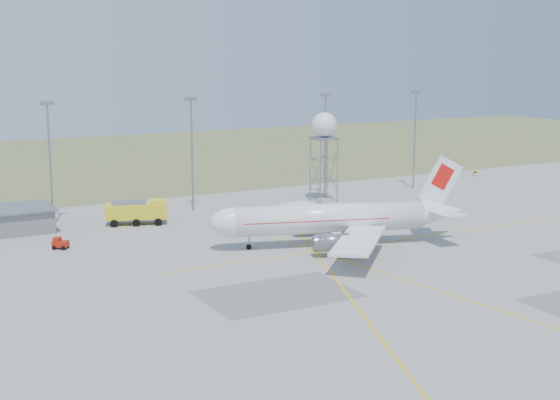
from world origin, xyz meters
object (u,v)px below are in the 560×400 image
radar_tower (324,152)px  fire_truck (138,213)px  airliner_main (333,219)px  baggage_tug (60,244)px

radar_tower → fire_truck: radar_tower is taller
airliner_main → radar_tower: (17.11, 30.43, 5.60)m
airliner_main → radar_tower: radar_tower is taller
airliner_main → radar_tower: 35.35m
radar_tower → baggage_tug: bearing=-166.1°
fire_truck → baggage_tug: (-15.32, -10.60, -1.29)m
radar_tower → baggage_tug: 55.64m
airliner_main → radar_tower: bearing=-102.2°
airliner_main → fire_truck: 34.83m
radar_tower → baggage_tug: (-53.30, -13.21, -8.98)m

